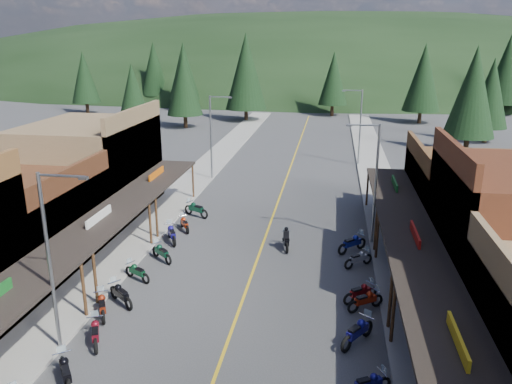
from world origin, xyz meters
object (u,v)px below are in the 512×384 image
at_px(bike_east_7, 366,299).
at_px(pedestrian_east_b, 380,206).
at_px(shop_west_2, 19,225).
at_px(streetlight_1, 212,134).
at_px(pine_0, 84,77).
at_px(pine_3, 333,78).
at_px(rider_on_bike, 286,240).
at_px(shop_east_3, 469,197).
at_px(bike_west_9, 162,252).
at_px(bike_east_10, 352,242).
at_px(pine_11, 473,92).
at_px(bike_east_5, 368,383).
at_px(pine_10, 184,83).
at_px(pine_8, 133,95).
at_px(bike_west_7, 121,293).
at_px(pine_7, 154,69).
at_px(pine_9, 491,93).
at_px(bike_west_5, 95,332).
at_px(pine_2, 246,71).
at_px(bike_east_8, 360,292).
at_px(pine_1, 184,71).
at_px(pine_5, 507,69).
at_px(bike_east_9, 358,258).
at_px(bike_west_8, 137,271).
at_px(pine_4, 423,77).
at_px(streetlight_2, 374,179).
at_px(bike_west_6, 102,305).
at_px(bike_west_11, 185,223).
at_px(streetlight_3, 359,124).
at_px(bike_west_12, 196,208).
at_px(bike_west_4, 65,370).
at_px(shop_west_3, 93,168).

height_order(bike_east_7, pedestrian_east_b, pedestrian_east_b).
relative_size(shop_west_2, streetlight_1, 1.36).
bearing_deg(pine_0, pine_3, 5.19).
relative_size(pine_0, rider_on_bike, 5.09).
xyz_separation_m(shop_east_3, bike_east_7, (-7.53, -11.90, -1.94)).
height_order(bike_west_9, bike_east_10, bike_east_10).
height_order(pine_11, bike_east_5, pine_11).
distance_m(pine_10, bike_east_7, 56.44).
bearing_deg(pine_8, pedestrian_east_b, -41.78).
bearing_deg(bike_west_7, pine_7, 57.84).
distance_m(pine_9, bike_west_5, 58.78).
bearing_deg(streetlight_1, pine_2, 94.84).
bearing_deg(bike_west_5, bike_west_9, 64.36).
bearing_deg(bike_east_8, pine_10, 169.36).
distance_m(shop_east_3, rider_on_bike, 13.23).
bearing_deg(bike_east_10, pine_1, 161.51).
xyz_separation_m(pine_0, pedestrian_east_b, (48.02, -48.82, -5.48)).
bearing_deg(pine_5, bike_east_10, -113.32).
relative_size(bike_west_5, bike_east_9, 1.06).
bearing_deg(bike_west_8, pine_7, 48.60).
height_order(streetlight_1, pine_7, pine_7).
xyz_separation_m(shop_west_2, pine_4, (31.75, 58.30, 4.70)).
relative_size(streetlight_1, streetlight_2, 1.00).
relative_size(bike_west_6, bike_west_8, 1.10).
bearing_deg(shop_east_3, pine_8, 141.25).
bearing_deg(pine_10, bike_east_8, -64.27).
distance_m(pine_0, pine_7, 16.14).
bearing_deg(pine_0, bike_west_11, -57.42).
bearing_deg(bike_west_11, bike_west_6, -125.41).
relative_size(pine_8, bike_west_6, 4.62).
distance_m(shop_west_2, pedestrian_east_b, 24.66).
height_order(pine_7, bike_east_5, pine_7).
height_order(shop_west_2, bike_east_5, shop_west_2).
height_order(shop_east_3, streetlight_2, streetlight_2).
bearing_deg(shop_east_3, streetlight_3, 109.99).
relative_size(bike_west_7, bike_west_12, 0.96).
distance_m(shop_west_2, pine_5, 85.16).
xyz_separation_m(pine_10, bike_west_4, (12.35, -58.12, -6.15)).
xyz_separation_m(bike_west_8, bike_east_8, (12.23, -0.53, 0.02)).
bearing_deg(pine_0, bike_east_9, -51.34).
relative_size(pine_2, pedestrian_east_b, 8.23).
bearing_deg(bike_east_9, bike_west_5, -89.08).
height_order(streetlight_3, bike_west_11, streetlight_3).
bearing_deg(streetlight_3, pine_9, 41.34).
bearing_deg(bike_east_9, pine_2, 158.08).
xyz_separation_m(pine_0, pine_7, (8.00, 14.00, 0.75)).
xyz_separation_m(pine_2, pine_10, (-8.00, -8.00, -1.21)).
distance_m(streetlight_2, bike_east_9, 5.38).
distance_m(shop_west_3, bike_east_5, 27.07).
bearing_deg(bike_east_10, shop_west_2, -119.77).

